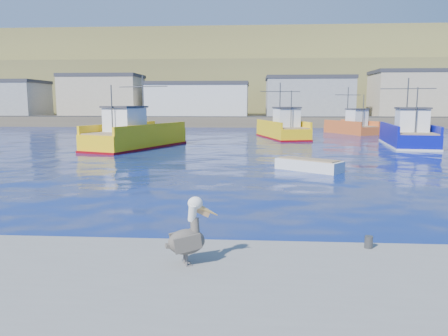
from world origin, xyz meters
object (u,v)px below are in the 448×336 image
at_px(boat_orange, 352,126).
at_px(skiff_mid, 309,166).
at_px(trawler_yellow_b, 283,130).
at_px(trawler_blue, 408,135).
at_px(pelican, 188,236).
at_px(trawler_yellow_a, 135,136).
at_px(skiff_far, 408,134).

height_order(boat_orange, skiff_mid, boat_orange).
distance_m(trawler_yellow_b, trawler_blue, 13.73).
bearing_deg(pelican, boat_orange, 73.79).
distance_m(trawler_yellow_a, skiff_far, 32.68).
bearing_deg(pelican, skiff_far, 65.88).
xyz_separation_m(trawler_yellow_a, skiff_mid, (13.90, -12.35, -0.77)).
relative_size(trawler_blue, skiff_far, 2.80).
height_order(trawler_blue, pelican, trawler_blue).
relative_size(trawler_yellow_a, trawler_yellow_b, 1.14).
bearing_deg(skiff_mid, trawler_blue, 54.87).
bearing_deg(trawler_blue, boat_orange, 96.00).
bearing_deg(trawler_yellow_b, boat_orange, 39.77).
bearing_deg(trawler_yellow_a, trawler_blue, 7.81).
distance_m(trawler_blue, skiff_mid, 19.31).
bearing_deg(trawler_blue, skiff_far, 70.89).
height_order(trawler_yellow_b, pelican, trawler_yellow_b).
xyz_separation_m(trawler_blue, skiff_far, (4.01, 11.58, -0.74)).
distance_m(trawler_blue, skiff_far, 12.27).
relative_size(trawler_yellow_a, skiff_far, 3.10).
bearing_deg(skiff_mid, boat_orange, 73.44).
relative_size(trawler_yellow_a, boat_orange, 1.46).
distance_m(trawler_yellow_a, boat_orange, 30.32).
xyz_separation_m(skiff_far, pelican, (-19.83, -44.29, 0.89)).
distance_m(trawler_yellow_a, skiff_mid, 18.61).
xyz_separation_m(trawler_blue, skiff_mid, (-11.10, -15.78, -0.72)).
relative_size(boat_orange, skiff_mid, 2.07).
distance_m(boat_orange, skiff_far, 7.20).
relative_size(boat_orange, pelican, 5.49).
xyz_separation_m(trawler_yellow_b, trawler_blue, (11.10, -8.08, 0.02)).
relative_size(trawler_yellow_b, trawler_blue, 0.98).
bearing_deg(trawler_blue, skiff_mid, -125.13).
xyz_separation_m(skiff_mid, skiff_far, (15.12, 27.36, -0.02)).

